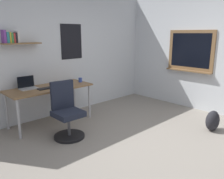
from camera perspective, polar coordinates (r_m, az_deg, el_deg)
The scene contains 10 objects.
ground_plane at distance 3.62m, azimuth 9.21°, elevation -14.93°, with size 5.20×5.20×0.00m, color gray.
wall_back at distance 5.05m, azimuth -13.08°, elevation 8.62°, with size 5.00×0.30×2.60m.
wall_right at distance 5.38m, azimuth 25.80°, elevation 7.88°, with size 0.22×5.00×2.60m.
desk at distance 4.56m, azimuth -15.22°, elevation -0.21°, with size 1.60×0.67×0.73m.
office_chair at distance 3.97m, azimuth -11.19°, elevation -5.90°, with size 0.52×0.52×0.95m.
laptop at distance 4.52m, azimuth -20.26°, elevation 0.87°, with size 0.31×0.21×0.23m.
keyboard at distance 4.43m, azimuth -15.66°, elevation 0.38°, with size 0.37×0.13×0.02m, color black.
computer_mouse at distance 4.56m, azimuth -12.58°, elevation 1.03°, with size 0.10×0.06×0.03m, color #262628.
coffee_mug at distance 4.86m, azimuth -7.88°, elevation 2.37°, with size 0.08×0.08×0.09m, color #334CA5.
backpack at distance 4.58m, azimuth 23.70°, elevation -7.11°, with size 0.32×0.22×0.37m, color #232328.
Camera 1 is at (-2.56, -1.89, 1.73)m, focal length 36.82 mm.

